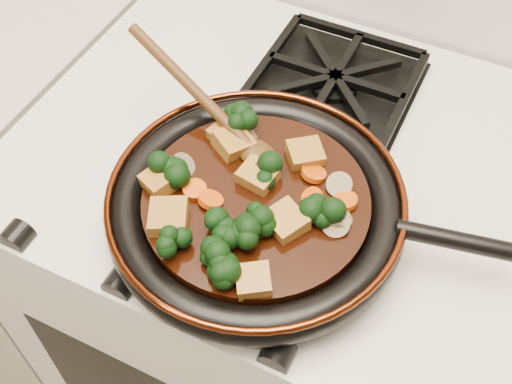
% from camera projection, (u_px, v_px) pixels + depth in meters
% --- Properties ---
extents(stove, '(0.76, 0.60, 0.90)m').
position_uv_depth(stove, '(285.00, 308.00, 1.23)').
color(stove, beige).
rests_on(stove, ground).
extents(burner_grate_front, '(0.23, 0.23, 0.03)m').
position_uv_depth(burner_grate_front, '(251.00, 221.00, 0.79)').
color(burner_grate_front, black).
rests_on(burner_grate_front, stove).
extents(burner_grate_back, '(0.23, 0.23, 0.03)m').
position_uv_depth(burner_grate_back, '(335.00, 82.00, 0.94)').
color(burner_grate_back, black).
rests_on(burner_grate_back, stove).
extents(skillet, '(0.48, 0.36, 0.05)m').
position_uv_depth(skillet, '(258.00, 206.00, 0.76)').
color(skillet, black).
rests_on(skillet, burner_grate_front).
extents(braising_sauce, '(0.27, 0.27, 0.02)m').
position_uv_depth(braising_sauce, '(256.00, 203.00, 0.76)').
color(braising_sauce, black).
rests_on(braising_sauce, skillet).
extents(tofu_cube_0, '(0.06, 0.06, 0.03)m').
position_uv_depth(tofu_cube_0, '(305.00, 154.00, 0.78)').
color(tofu_cube_0, '#936222').
rests_on(tofu_cube_0, braising_sauce).
extents(tofu_cube_1, '(0.04, 0.04, 0.02)m').
position_uv_depth(tofu_cube_1, '(225.00, 134.00, 0.81)').
color(tofu_cube_1, '#936222').
rests_on(tofu_cube_1, braising_sauce).
extents(tofu_cube_2, '(0.06, 0.06, 0.03)m').
position_uv_depth(tofu_cube_2, '(169.00, 218.00, 0.72)').
color(tofu_cube_2, '#936222').
rests_on(tofu_cube_2, braising_sauce).
extents(tofu_cube_3, '(0.05, 0.04, 0.03)m').
position_uv_depth(tofu_cube_3, '(258.00, 177.00, 0.76)').
color(tofu_cube_3, '#936222').
rests_on(tofu_cube_3, braising_sauce).
extents(tofu_cube_4, '(0.06, 0.06, 0.03)m').
position_uv_depth(tofu_cube_4, '(286.00, 222.00, 0.72)').
color(tofu_cube_4, '#936222').
rests_on(tofu_cube_4, braising_sauce).
extents(tofu_cube_5, '(0.05, 0.05, 0.03)m').
position_uv_depth(tofu_cube_5, '(161.00, 180.00, 0.76)').
color(tofu_cube_5, '#936222').
rests_on(tofu_cube_5, braising_sauce).
extents(tofu_cube_6, '(0.05, 0.05, 0.03)m').
position_uv_depth(tofu_cube_6, '(254.00, 281.00, 0.68)').
color(tofu_cube_6, '#936222').
rests_on(tofu_cube_6, braising_sauce).
extents(tofu_cube_7, '(0.06, 0.06, 0.03)m').
position_uv_depth(tofu_cube_7, '(233.00, 143.00, 0.79)').
color(tofu_cube_7, '#936222').
rests_on(tofu_cube_7, braising_sauce).
extents(broccoli_floret_0, '(0.08, 0.08, 0.07)m').
position_uv_depth(broccoli_floret_0, '(322.00, 214.00, 0.73)').
color(broccoli_floret_0, black).
rests_on(broccoli_floret_0, braising_sauce).
extents(broccoli_floret_1, '(0.07, 0.08, 0.06)m').
position_uv_depth(broccoli_floret_1, '(216.00, 274.00, 0.68)').
color(broccoli_floret_1, black).
rests_on(broccoli_floret_1, braising_sauce).
extents(broccoli_floret_2, '(0.08, 0.08, 0.06)m').
position_uv_depth(broccoli_floret_2, '(260.00, 228.00, 0.71)').
color(broccoli_floret_2, black).
rests_on(broccoli_floret_2, braising_sauce).
extents(broccoli_floret_3, '(0.07, 0.07, 0.06)m').
position_uv_depth(broccoli_floret_3, '(221.00, 234.00, 0.71)').
color(broccoli_floret_3, black).
rests_on(broccoli_floret_3, braising_sauce).
extents(broccoli_floret_4, '(0.08, 0.08, 0.05)m').
position_uv_depth(broccoli_floret_4, '(266.00, 174.00, 0.76)').
color(broccoli_floret_4, black).
rests_on(broccoli_floret_4, braising_sauce).
extents(broccoli_floret_5, '(0.07, 0.07, 0.06)m').
position_uv_depth(broccoli_floret_5, '(242.00, 240.00, 0.71)').
color(broccoli_floret_5, black).
rests_on(broccoli_floret_5, braising_sauce).
extents(broccoli_floret_6, '(0.08, 0.08, 0.08)m').
position_uv_depth(broccoli_floret_6, '(240.00, 125.00, 0.81)').
color(broccoli_floret_6, black).
rests_on(broccoli_floret_6, braising_sauce).
extents(broccoli_floret_7, '(0.09, 0.09, 0.06)m').
position_uv_depth(broccoli_floret_7, '(222.00, 257.00, 0.69)').
color(broccoli_floret_7, black).
rests_on(broccoli_floret_7, braising_sauce).
extents(broccoli_floret_8, '(0.08, 0.07, 0.07)m').
position_uv_depth(broccoli_floret_8, '(172.00, 168.00, 0.76)').
color(broccoli_floret_8, black).
rests_on(broccoli_floret_8, braising_sauce).
extents(broccoli_floret_9, '(0.07, 0.07, 0.07)m').
position_uv_depth(broccoli_floret_9, '(171.00, 242.00, 0.70)').
color(broccoli_floret_9, black).
rests_on(broccoli_floret_9, braising_sauce).
extents(carrot_coin_0, '(0.03, 0.03, 0.01)m').
position_uv_depth(carrot_coin_0, '(346.00, 201.00, 0.74)').
color(carrot_coin_0, '#BC3E05').
rests_on(carrot_coin_0, braising_sauce).
extents(carrot_coin_1, '(0.03, 0.03, 0.02)m').
position_uv_depth(carrot_coin_1, '(314.00, 173.00, 0.77)').
color(carrot_coin_1, '#BC3E05').
rests_on(carrot_coin_1, braising_sauce).
extents(carrot_coin_2, '(0.03, 0.03, 0.02)m').
position_uv_depth(carrot_coin_2, '(211.00, 200.00, 0.74)').
color(carrot_coin_2, '#BC3E05').
rests_on(carrot_coin_2, braising_sauce).
extents(carrot_coin_3, '(0.03, 0.03, 0.01)m').
position_uv_depth(carrot_coin_3, '(195.00, 189.00, 0.75)').
color(carrot_coin_3, '#BC3E05').
rests_on(carrot_coin_3, braising_sauce).
extents(carrot_coin_4, '(0.03, 0.03, 0.02)m').
position_uv_depth(carrot_coin_4, '(312.00, 198.00, 0.75)').
color(carrot_coin_4, '#BC3E05').
rests_on(carrot_coin_4, braising_sauce).
extents(mushroom_slice_0, '(0.05, 0.05, 0.02)m').
position_uv_depth(mushroom_slice_0, '(339.00, 217.00, 0.73)').
color(mushroom_slice_0, brown).
rests_on(mushroom_slice_0, braising_sauce).
extents(mushroom_slice_1, '(0.04, 0.04, 0.02)m').
position_uv_depth(mushroom_slice_1, '(336.00, 224.00, 0.72)').
color(mushroom_slice_1, brown).
rests_on(mushroom_slice_1, braising_sauce).
extents(mushroom_slice_2, '(0.03, 0.03, 0.03)m').
position_uv_depth(mushroom_slice_2, '(182.00, 166.00, 0.77)').
color(mushroom_slice_2, brown).
rests_on(mushroom_slice_2, braising_sauce).
extents(mushroom_slice_3, '(0.05, 0.04, 0.03)m').
position_uv_depth(mushroom_slice_3, '(245.00, 133.00, 0.81)').
color(mushroom_slice_3, brown).
rests_on(mushroom_slice_3, braising_sauce).
extents(mushroom_slice_4, '(0.03, 0.03, 0.02)m').
position_uv_depth(mushroom_slice_4, '(339.00, 185.00, 0.76)').
color(mushroom_slice_4, brown).
rests_on(mushroom_slice_4, braising_sauce).
extents(wooden_spoon, '(0.15, 0.07, 0.23)m').
position_uv_depth(wooden_spoon, '(221.00, 117.00, 0.80)').
color(wooden_spoon, '#40250D').
rests_on(wooden_spoon, braising_sauce).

